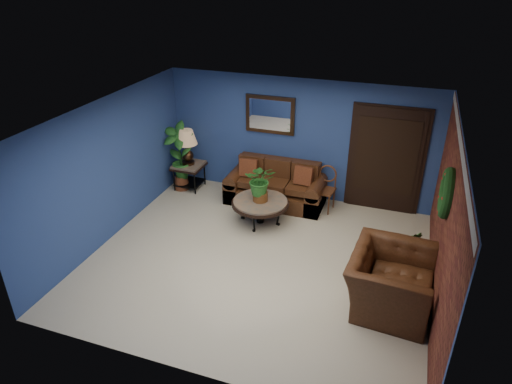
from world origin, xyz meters
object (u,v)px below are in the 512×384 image
(armchair, at_px, (390,281))
(table_lamp, at_px, (187,143))
(sofa, at_px, (276,188))
(coffee_table, at_px, (260,203))
(end_table, at_px, (189,169))
(side_chair, at_px, (326,185))

(armchair, bearing_deg, table_lamp, 65.37)
(sofa, distance_m, armchair, 3.53)
(sofa, relative_size, armchair, 1.51)
(table_lamp, relative_size, armchair, 0.56)
(sofa, relative_size, coffee_table, 1.83)
(coffee_table, relative_size, table_lamp, 1.47)
(sofa, xyz_separation_m, end_table, (-1.98, -0.02, 0.14))
(table_lamp, bearing_deg, sofa, 0.72)
(coffee_table, bearing_deg, armchair, -32.64)
(sofa, bearing_deg, table_lamp, -179.28)
(coffee_table, relative_size, side_chair, 1.20)
(armchair, bearing_deg, coffee_table, 61.96)
(end_table, distance_m, armchair, 5.10)
(sofa, distance_m, table_lamp, 2.12)
(sofa, height_order, coffee_table, sofa)
(armchair, bearing_deg, end_table, 65.37)
(side_chair, distance_m, armchair, 2.95)
(armchair, bearing_deg, sofa, 49.09)
(sofa, distance_m, coffee_table, 0.91)
(side_chair, bearing_deg, coffee_table, -130.61)
(coffee_table, height_order, end_table, end_table)
(sofa, bearing_deg, side_chair, 2.36)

